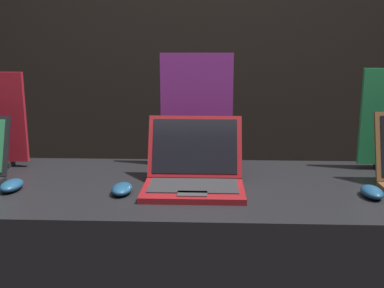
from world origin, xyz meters
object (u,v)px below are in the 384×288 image
mouse_front (12,185)px  laptop_middle (194,172)px  mouse_middle (122,189)px  mouse_back (372,192)px  promo_stand_middle (197,113)px

mouse_front → laptop_middle: 0.64m
mouse_front → laptop_middle: laptop_middle is taller
mouse_middle → mouse_back: (0.84, -0.00, 0.00)m
mouse_middle → promo_stand_middle: size_ratio=0.25×
mouse_front → mouse_back: same height
laptop_middle → promo_stand_middle: size_ratio=0.75×
mouse_middle → mouse_back: mouse_back is taller
mouse_front → mouse_back: 1.23m
mouse_front → promo_stand_middle: promo_stand_middle is taller
mouse_front → mouse_back: size_ratio=1.01×
mouse_front → laptop_middle: bearing=5.4°
mouse_middle → mouse_back: bearing=-0.1°
mouse_front → laptop_middle: (0.63, 0.06, 0.04)m
laptop_middle → mouse_front: bearing=-174.6°
mouse_back → mouse_front: bearing=179.0°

